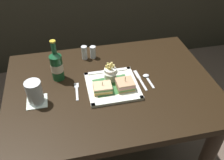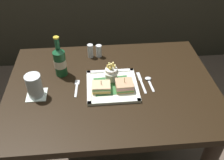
# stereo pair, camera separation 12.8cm
# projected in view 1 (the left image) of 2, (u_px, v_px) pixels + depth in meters

# --- Properties ---
(dining_table) EXTENTS (1.11, 0.80, 0.78)m
(dining_table) POSITION_uv_depth(u_px,v_px,m) (112.00, 105.00, 1.41)
(dining_table) COLOR black
(dining_table) RESTS_ON ground_plane
(square_plate) EXTENTS (0.26, 0.26, 0.02)m
(square_plate) POSITION_uv_depth(u_px,v_px,m) (112.00, 86.00, 1.30)
(square_plate) COLOR white
(square_plate) RESTS_ON dining_table
(sandwich_half_left) EXTENTS (0.09, 0.07, 0.06)m
(sandwich_half_left) POSITION_uv_depth(u_px,v_px,m) (102.00, 88.00, 1.25)
(sandwich_half_left) COLOR #E5C382
(sandwich_half_left) RESTS_ON square_plate
(sandwich_half_right) EXTENTS (0.09, 0.08, 0.07)m
(sandwich_half_right) POSITION_uv_depth(u_px,v_px,m) (125.00, 84.00, 1.27)
(sandwich_half_right) COLOR tan
(sandwich_half_right) RESTS_ON square_plate
(fries_cup) EXTENTS (0.08, 0.08, 0.11)m
(fries_cup) POSITION_uv_depth(u_px,v_px,m) (110.00, 72.00, 1.30)
(fries_cup) COLOR white
(fries_cup) RESTS_ON square_plate
(beer_bottle) EXTENTS (0.07, 0.07, 0.24)m
(beer_bottle) POSITION_uv_depth(u_px,v_px,m) (57.00, 65.00, 1.30)
(beer_bottle) COLOR #1B512A
(beer_bottle) RESTS_ON dining_table
(drink_coaster) EXTENTS (0.10, 0.10, 0.00)m
(drink_coaster) POSITION_uv_depth(u_px,v_px,m) (37.00, 102.00, 1.21)
(drink_coaster) COLOR silver
(drink_coaster) RESTS_ON dining_table
(water_glass) EXTENTS (0.08, 0.08, 0.12)m
(water_glass) POSITION_uv_depth(u_px,v_px,m) (35.00, 94.00, 1.18)
(water_glass) COLOR silver
(water_glass) RESTS_ON dining_table
(fork) EXTENTS (0.03, 0.13, 0.00)m
(fork) POSITION_uv_depth(u_px,v_px,m) (77.00, 90.00, 1.28)
(fork) COLOR silver
(fork) RESTS_ON dining_table
(knife) EXTENTS (0.03, 0.18, 0.00)m
(knife) POSITION_uv_depth(u_px,v_px,m) (140.00, 79.00, 1.35)
(knife) COLOR silver
(knife) RESTS_ON dining_table
(spoon) EXTENTS (0.04, 0.12, 0.01)m
(spoon) POSITION_uv_depth(u_px,v_px,m) (147.00, 77.00, 1.35)
(spoon) COLOR silver
(spoon) RESTS_ON dining_table
(salt_shaker) EXTENTS (0.03, 0.03, 0.08)m
(salt_shaker) POSITION_uv_depth(u_px,v_px,m) (84.00, 53.00, 1.48)
(salt_shaker) COLOR silver
(salt_shaker) RESTS_ON dining_table
(pepper_shaker) EXTENTS (0.04, 0.04, 0.08)m
(pepper_shaker) POSITION_uv_depth(u_px,v_px,m) (93.00, 53.00, 1.49)
(pepper_shaker) COLOR silver
(pepper_shaker) RESTS_ON dining_table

